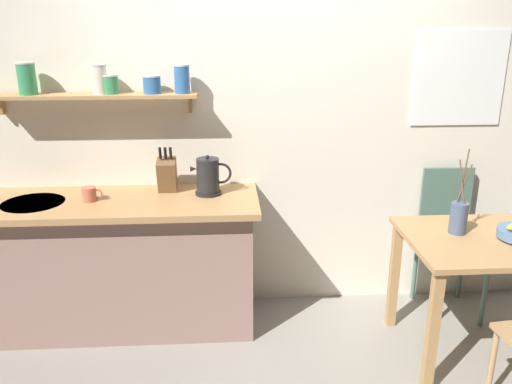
# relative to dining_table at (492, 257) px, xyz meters

# --- Properties ---
(ground_plane) EXTENTS (14.00, 14.00, 0.00)m
(ground_plane) POSITION_rel_dining_table_xyz_m (-1.27, 0.12, -0.65)
(ground_plane) COLOR gray
(back_wall) EXTENTS (6.80, 0.11, 2.70)m
(back_wall) POSITION_rel_dining_table_xyz_m (-1.06, 0.77, 0.70)
(back_wall) COLOR silver
(back_wall) RESTS_ON ground_plane
(kitchen_counter) EXTENTS (1.83, 0.63, 0.90)m
(kitchen_counter) POSITION_rel_dining_table_xyz_m (-2.27, 0.44, -0.19)
(kitchen_counter) COLOR gray
(kitchen_counter) RESTS_ON ground_plane
(wall_shelf) EXTENTS (1.28, 0.20, 0.33)m
(wall_shelf) POSITION_rel_dining_table_xyz_m (-2.31, 0.62, 0.93)
(wall_shelf) COLOR tan
(dining_table) EXTENTS (1.02, 0.76, 0.77)m
(dining_table) POSITION_rel_dining_table_xyz_m (0.00, 0.00, 0.00)
(dining_table) COLOR tan
(dining_table) RESTS_ON ground_plane
(dining_chair_far) EXTENTS (0.41, 0.44, 1.00)m
(dining_chair_far) POSITION_rel_dining_table_xyz_m (-0.02, 0.56, -0.11)
(dining_chair_far) COLOR #4C6B5B
(dining_chair_far) RESTS_ON ground_plane
(twig_vase) EXTENTS (0.10, 0.10, 0.51)m
(twig_vase) POSITION_rel_dining_table_xyz_m (-0.19, 0.09, 0.22)
(twig_vase) COLOR #475675
(twig_vase) RESTS_ON dining_table
(electric_kettle) EXTENTS (0.26, 0.17, 0.26)m
(electric_kettle) POSITION_rel_dining_table_xyz_m (-1.66, 0.50, 0.37)
(electric_kettle) COLOR black
(electric_kettle) RESTS_ON kitchen_counter
(knife_block) EXTENTS (0.12, 0.18, 0.30)m
(knife_block) POSITION_rel_dining_table_xyz_m (-1.93, 0.57, 0.37)
(knife_block) COLOR brown
(knife_block) RESTS_ON kitchen_counter
(coffee_mug_by_sink) EXTENTS (0.12, 0.09, 0.09)m
(coffee_mug_by_sink) POSITION_rel_dining_table_xyz_m (-2.39, 0.41, 0.30)
(coffee_mug_by_sink) COLOR #C6664C
(coffee_mug_by_sink) RESTS_ON kitchen_counter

